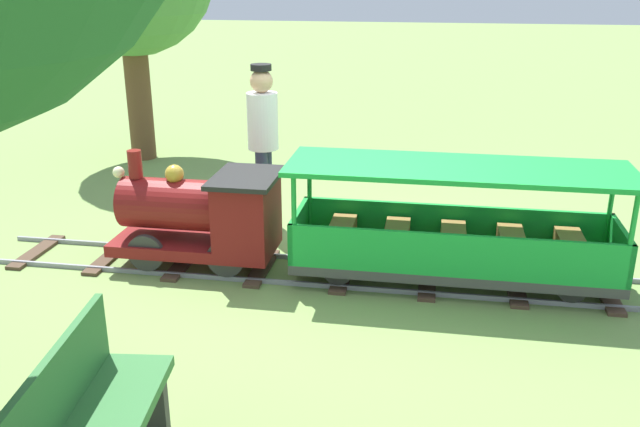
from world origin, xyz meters
TOP-DOWN VIEW (x-y plane):
  - ground_plane at (0.00, 0.00)m, footprint 60.00×60.00m
  - track at (0.00, -0.08)m, footprint 0.77×6.40m
  - locomotive at (0.00, 1.12)m, footprint 0.73×1.45m
  - passenger_car at (0.00, -0.98)m, footprint 0.83×2.70m
  - conductor_person at (1.07, 0.86)m, footprint 0.30×0.30m

SIDE VIEW (x-z plane):
  - ground_plane at x=0.00m, z-range 0.00..0.00m
  - track at x=0.00m, z-range 0.00..0.04m
  - passenger_car at x=0.00m, z-range -0.07..0.90m
  - locomotive at x=0.00m, z-range -0.01..0.97m
  - conductor_person at x=1.07m, z-range 0.15..1.77m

